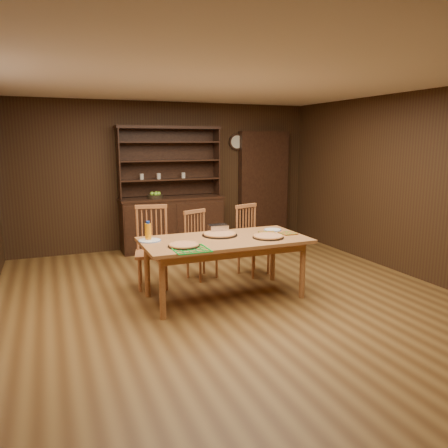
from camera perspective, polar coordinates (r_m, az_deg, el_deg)
name	(u,v)px	position (r m, az deg, el deg)	size (l,w,h in m)	color
floor	(232,298)	(5.48, 1.09, -9.69)	(6.00, 6.00, 0.00)	brown
room_shell	(233,171)	(5.15, 1.16, 6.99)	(6.00, 6.00, 6.00)	white
china_hutch	(172,216)	(7.86, -6.85, 1.02)	(1.84, 0.52, 2.17)	#311B10
doorway	(263,186)	(8.62, 5.14, 4.97)	(1.00, 0.18, 2.10)	#311B10
wall_clock	(237,142)	(8.39, 1.66, 10.67)	(0.30, 0.05, 0.30)	#311B10
dining_table	(225,245)	(5.33, 0.07, -2.71)	(2.00, 1.00, 0.75)	#B0783D
chair_left	(152,244)	(5.88, -9.36, -2.56)	(0.53, 0.51, 1.08)	#BA703F
chair_center	(199,242)	(6.19, -3.31, -2.39)	(0.50, 0.49, 0.96)	#BA703F
chair_right	(250,237)	(6.38, 3.45, -1.74)	(0.52, 0.51, 1.01)	#BA703F
pizza_left	(184,245)	(4.93, -5.27, -2.76)	(0.36, 0.36, 0.04)	black
pizza_right	(268,236)	(5.38, 5.80, -1.63)	(0.39, 0.39, 0.04)	black
pizza_center	(220,234)	(5.48, -0.56, -1.34)	(0.45, 0.45, 0.04)	black
cooling_rack	(191,249)	(4.79, -4.36, -3.28)	(0.37, 0.37, 0.02)	green
plate_left	(150,241)	(5.25, -9.68, -2.14)	(0.27, 0.27, 0.02)	white
plate_right	(273,230)	(5.83, 6.37, -0.75)	(0.23, 0.23, 0.02)	white
foil_dish	(218,228)	(5.69, -0.77, -0.58)	(0.24, 0.17, 0.10)	silver
juice_bottle	(148,232)	(5.27, -9.88, -0.98)	(0.07, 0.07, 0.23)	orange
pot_holder_a	(288,233)	(5.64, 8.36, -1.21)	(0.19, 0.19, 0.01)	red
pot_holder_b	(267,233)	(5.62, 5.68, -1.19)	(0.21, 0.21, 0.02)	red
fruit_bowl	(155,196)	(7.66, -8.97, 3.66)	(0.27, 0.27, 0.12)	black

